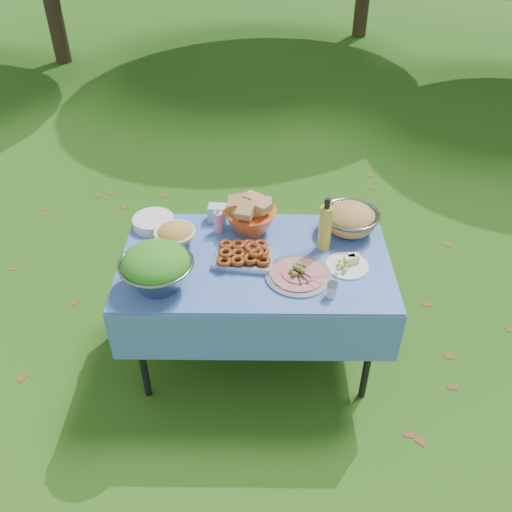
% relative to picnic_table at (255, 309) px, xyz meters
% --- Properties ---
extents(ground, '(80.00, 80.00, 0.00)m').
position_rel_picnic_table_xyz_m(ground, '(0.00, 0.00, -0.38)').
color(ground, '#153E0B').
rests_on(ground, ground).
extents(picnic_table, '(1.46, 0.86, 0.76)m').
position_rel_picnic_table_xyz_m(picnic_table, '(0.00, 0.00, 0.00)').
color(picnic_table, '#84B6FF').
rests_on(picnic_table, ground).
extents(salad_bowl, '(0.44, 0.44, 0.24)m').
position_rel_picnic_table_xyz_m(salad_bowl, '(-0.49, -0.23, 0.50)').
color(salad_bowl, gray).
rests_on(salad_bowl, picnic_table).
extents(pasta_bowl_white, '(0.25, 0.25, 0.13)m').
position_rel_picnic_table_xyz_m(pasta_bowl_white, '(-0.45, 0.13, 0.44)').
color(pasta_bowl_white, white).
rests_on(pasta_bowl_white, picnic_table).
extents(plate_stack, '(0.25, 0.25, 0.06)m').
position_rel_picnic_table_xyz_m(plate_stack, '(-0.60, 0.30, 0.41)').
color(plate_stack, white).
rests_on(plate_stack, picnic_table).
extents(wipes_box, '(0.12, 0.09, 0.10)m').
position_rel_picnic_table_xyz_m(wipes_box, '(-0.23, 0.37, 0.43)').
color(wipes_box, '#92E0EF').
rests_on(wipes_box, picnic_table).
extents(sanitizer_bottle, '(0.06, 0.06, 0.16)m').
position_rel_picnic_table_xyz_m(sanitizer_bottle, '(-0.21, 0.25, 0.46)').
color(sanitizer_bottle, pink).
rests_on(sanitizer_bottle, picnic_table).
extents(bread_bowl, '(0.40, 0.40, 0.20)m').
position_rel_picnic_table_xyz_m(bread_bowl, '(-0.03, 0.27, 0.48)').
color(bread_bowl, '#E0561F').
rests_on(bread_bowl, picnic_table).
extents(pasta_bowl_steel, '(0.35, 0.35, 0.17)m').
position_rel_picnic_table_xyz_m(pasta_bowl_steel, '(0.54, 0.26, 0.47)').
color(pasta_bowl_steel, gray).
rests_on(pasta_bowl_steel, picnic_table).
extents(fried_tray, '(0.34, 0.26, 0.07)m').
position_rel_picnic_table_xyz_m(fried_tray, '(-0.06, -0.02, 0.42)').
color(fried_tray, silver).
rests_on(fried_tray, picnic_table).
extents(charcuterie_platter, '(0.44, 0.44, 0.08)m').
position_rel_picnic_table_xyz_m(charcuterie_platter, '(0.22, -0.15, 0.42)').
color(charcuterie_platter, '#B3B4BB').
rests_on(charcuterie_platter, picnic_table).
extents(oil_bottle, '(0.08, 0.08, 0.32)m').
position_rel_picnic_table_xyz_m(oil_bottle, '(0.38, 0.10, 0.54)').
color(oil_bottle, gold).
rests_on(oil_bottle, picnic_table).
extents(cheese_plate, '(0.27, 0.27, 0.06)m').
position_rel_picnic_table_xyz_m(cheese_plate, '(0.49, -0.07, 0.41)').
color(cheese_plate, white).
rests_on(cheese_plate, picnic_table).
extents(shaker, '(0.06, 0.06, 0.08)m').
position_rel_picnic_table_xyz_m(shaker, '(0.38, -0.30, 0.42)').
color(shaker, silver).
rests_on(shaker, picnic_table).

